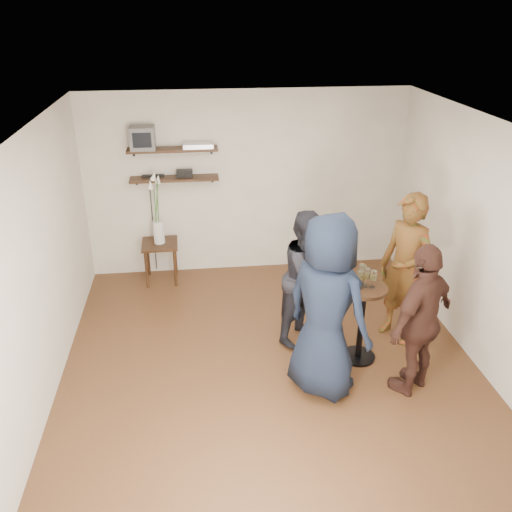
{
  "coord_description": "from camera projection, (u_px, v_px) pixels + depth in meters",
  "views": [
    {
      "loc": [
        -0.74,
        -4.81,
        3.63
      ],
      "look_at": [
        -0.12,
        0.4,
        1.16
      ],
      "focal_mm": 38.0,
      "sensor_mm": 36.0,
      "label": 1
    }
  ],
  "objects": [
    {
      "name": "radio",
      "position": [
        185.0,
        173.0,
        7.34
      ],
      "size": [
        0.22,
        0.1,
        0.1
      ],
      "primitive_type": "cube",
      "color": "black",
      "rests_on": "shelf_lower"
    },
    {
      "name": "side_table",
      "position": [
        160.0,
        249.0,
        7.58
      ],
      "size": [
        0.5,
        0.5,
        0.59
      ],
      "rotation": [
        0.0,
        0.0,
        0.02
      ],
      "color": "black",
      "rests_on": "room"
    },
    {
      "name": "vase_lilies",
      "position": [
        158.0,
        221.0,
        7.4
      ],
      "size": [
        0.2,
        0.21,
        1.05
      ],
      "rotation": [
        0.0,
        0.0,
        0.02
      ],
      "color": "silver",
      "rests_on": "side_table"
    },
    {
      "name": "drinks_table",
      "position": [
        362.0,
        313.0,
        5.85
      ],
      "size": [
        0.49,
        0.49,
        0.9
      ],
      "color": "black",
      "rests_on": "room"
    },
    {
      "name": "person_dark",
      "position": [
        309.0,
        277.0,
        6.14
      ],
      "size": [
        0.97,
        0.97,
        1.59
      ],
      "primitive_type": "imported",
      "rotation": [
        0.0,
        0.0,
        0.8
      ],
      "color": "black",
      "rests_on": "room"
    },
    {
      "name": "person_navy",
      "position": [
        327.0,
        307.0,
        5.22
      ],
      "size": [
        1.07,
        1.1,
        1.91
      ],
      "primitive_type": "imported",
      "rotation": [
        0.0,
        0.0,
        2.29
      ],
      "color": "black",
      "rests_on": "room"
    },
    {
      "name": "dvd_deck",
      "position": [
        198.0,
        145.0,
        7.2
      ],
      "size": [
        0.4,
        0.24,
        0.06
      ],
      "primitive_type": "cube",
      "color": "silver",
      "rests_on": "shelf_upper"
    },
    {
      "name": "wine_glass_fr",
      "position": [
        374.0,
        276.0,
        5.64
      ],
      "size": [
        0.06,
        0.06,
        0.19
      ],
      "color": "silver",
      "rests_on": "drinks_table"
    },
    {
      "name": "shelf_lower",
      "position": [
        174.0,
        179.0,
        7.36
      ],
      "size": [
        1.2,
        0.25,
        0.04
      ],
      "primitive_type": "cube",
      "color": "black",
      "rests_on": "room"
    },
    {
      "name": "power_strip",
      "position": [
        153.0,
        176.0,
        7.36
      ],
      "size": [
        0.3,
        0.05,
        0.03
      ],
      "primitive_type": "cube",
      "color": "black",
      "rests_on": "shelf_lower"
    },
    {
      "name": "wine_glass_fl",
      "position": [
        361.0,
        276.0,
        5.62
      ],
      "size": [
        0.07,
        0.07,
        0.21
      ],
      "color": "silver",
      "rests_on": "drinks_table"
    },
    {
      "name": "person_brown",
      "position": [
        421.0,
        320.0,
        5.29
      ],
      "size": [
        1.0,
        0.87,
        1.62
      ],
      "primitive_type": "imported",
      "rotation": [
        0.0,
        0.0,
        3.76
      ],
      "color": "#3F221B",
      "rests_on": "room"
    },
    {
      "name": "wine_glass_bl",
      "position": [
        362.0,
        271.0,
        5.71
      ],
      "size": [
        0.07,
        0.07,
        0.22
      ],
      "color": "silver",
      "rests_on": "drinks_table"
    },
    {
      "name": "shelf_upper",
      "position": [
        172.0,
        149.0,
        7.19
      ],
      "size": [
        1.2,
        0.25,
        0.04
      ],
      "primitive_type": "cube",
      "color": "black",
      "rests_on": "room"
    },
    {
      "name": "wine_glass_br",
      "position": [
        367.0,
        274.0,
        5.66
      ],
      "size": [
        0.07,
        0.07,
        0.21
      ],
      "color": "silver",
      "rests_on": "drinks_table"
    },
    {
      "name": "person_plaid",
      "position": [
        405.0,
        269.0,
        6.11
      ],
      "size": [
        0.7,
        0.78,
        1.78
      ],
      "primitive_type": "imported",
      "rotation": [
        0.0,
        0.0,
        -1.01
      ],
      "color": "#A42212",
      "rests_on": "room"
    },
    {
      "name": "crt_monitor",
      "position": [
        143.0,
        138.0,
        7.08
      ],
      "size": [
        0.32,
        0.3,
        0.3
      ],
      "primitive_type": "cube",
      "color": "#59595B",
      "rests_on": "shelf_upper"
    },
    {
      "name": "room",
      "position": [
        272.0,
        259.0,
        5.39
      ],
      "size": [
        4.58,
        5.08,
        2.68
      ],
      "color": "#412815",
      "rests_on": "ground"
    }
  ]
}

